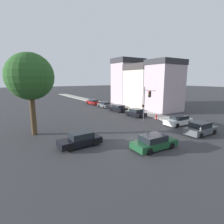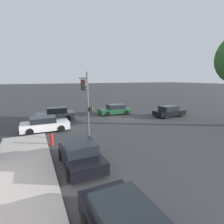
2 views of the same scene
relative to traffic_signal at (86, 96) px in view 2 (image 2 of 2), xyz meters
The scene contains 8 objects.
ground_plane 9.54m from the traffic_signal, 138.09° to the right, with size 300.00×300.00×0.00m, color #333335.
traffic_signal is the anchor object (origin of this frame).
crossing_car_0 10.62m from the traffic_signal, 129.12° to the right, with size 4.54×2.21×1.37m.
crossing_car_1 5.52m from the traffic_signal, 49.69° to the right, with size 4.35×2.07×1.38m.
crossing_car_2 12.96m from the traffic_signal, 163.78° to the right, with size 4.25×1.99×1.41m.
crossing_car_3 8.47m from the traffic_signal, 79.00° to the right, with size 4.34×2.07×1.51m.
parked_car_0 5.52m from the traffic_signal, 68.54° to the left, with size 2.07×3.87×1.37m.
fire_hydrant 4.22m from the traffic_signal, 10.11° to the left, with size 0.22×0.22×0.92m.
Camera 2 is at (10.57, 19.51, 4.95)m, focal length 28.00 mm.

